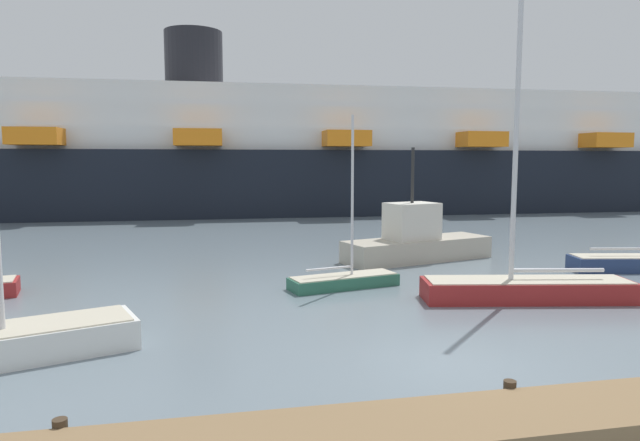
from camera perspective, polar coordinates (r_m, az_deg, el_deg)
name	(u,v)px	position (r m, az deg, el deg)	size (l,w,h in m)	color
ground_plane	(451,365)	(14.00, 13.24, -14.21)	(600.00, 600.00, 0.00)	slate
dock_pier	(539,423)	(11.01, 21.47, -18.77)	(20.03, 1.97, 0.66)	olive
sailboat_0	(527,284)	(20.66, 20.41, -6.11)	(7.34, 2.92, 11.75)	maroon
sailboat_1	(638,260)	(28.24, 29.78, -3.51)	(5.91, 2.48, 9.93)	navy
sailboat_3	(344,279)	(21.41, 2.48, -6.01)	(4.43, 2.19, 6.54)	#2D6B51
fishing_boat_1	(416,241)	(27.40, 9.80, -2.11)	(7.85, 4.23, 5.45)	#BCB29E
cruise_ship	(387,156)	(56.17, 6.88, 6.54)	(104.64, 18.18, 16.59)	black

